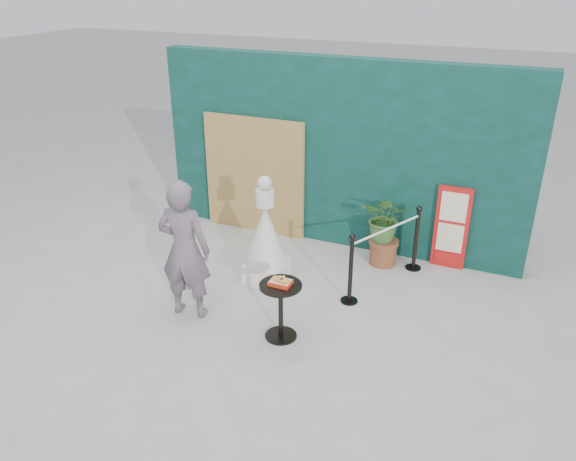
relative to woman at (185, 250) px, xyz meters
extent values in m
plane|color=#ADAAA5|center=(1.02, -0.26, -0.94)|extent=(60.00, 60.00, 0.00)
cube|color=#0A3025|center=(1.02, 2.89, 0.56)|extent=(6.00, 0.30, 3.00)
cube|color=tan|center=(-0.38, 2.68, 0.06)|extent=(1.80, 0.08, 2.00)
imported|color=#655760|center=(0.00, 0.00, 0.00)|extent=(0.74, 0.55, 1.88)
cube|color=red|center=(2.92, 2.70, -0.29)|extent=(0.50, 0.06, 1.30)
cube|color=beige|center=(2.92, 2.67, 0.06)|extent=(0.38, 0.02, 0.45)
cube|color=beige|center=(2.92, 2.67, -0.44)|extent=(0.38, 0.02, 0.45)
cube|color=red|center=(2.92, 2.67, -0.79)|extent=(0.38, 0.02, 0.18)
cube|color=white|center=(0.56, 1.19, -0.79)|extent=(0.54, 0.54, 0.30)
cone|color=white|center=(0.56, 1.19, -0.20)|extent=(0.63, 0.63, 0.89)
cylinder|color=silver|center=(0.56, 1.19, 0.37)|extent=(0.26, 0.26, 0.24)
sphere|color=silver|center=(0.56, 1.19, 0.59)|extent=(0.20, 0.20, 0.20)
cylinder|color=black|center=(1.34, 0.00, -0.93)|extent=(0.40, 0.40, 0.02)
cylinder|color=black|center=(1.34, 0.00, -0.58)|extent=(0.06, 0.06, 0.72)
cylinder|color=black|center=(1.34, 0.00, -0.20)|extent=(0.52, 0.52, 0.03)
cube|color=red|center=(1.34, 0.00, -0.16)|extent=(0.26, 0.19, 0.05)
cube|color=#ED431F|center=(1.34, 0.00, -0.14)|extent=(0.24, 0.17, 0.00)
cube|color=#E09B52|center=(1.30, 0.01, -0.12)|extent=(0.15, 0.14, 0.02)
cube|color=gold|center=(1.39, -0.02, -0.12)|extent=(0.13, 0.13, 0.02)
cone|color=yellow|center=(1.36, 0.05, -0.10)|extent=(0.06, 0.06, 0.06)
cylinder|color=brown|center=(1.99, 2.39, -0.77)|extent=(0.41, 0.41, 0.34)
cylinder|color=brown|center=(1.99, 2.39, -0.57)|extent=(0.46, 0.46, 0.06)
imported|color=#38632A|center=(1.99, 2.39, -0.16)|extent=(0.68, 0.59, 0.75)
cylinder|color=black|center=(1.86, 1.12, -0.93)|extent=(0.24, 0.24, 0.02)
cylinder|color=black|center=(1.86, 1.12, -0.46)|extent=(0.06, 0.06, 0.96)
sphere|color=black|center=(1.86, 1.12, 0.05)|extent=(0.09, 0.09, 0.09)
cylinder|color=black|center=(2.46, 2.42, -0.93)|extent=(0.24, 0.24, 0.02)
cylinder|color=black|center=(2.46, 2.42, -0.46)|extent=(0.06, 0.06, 0.96)
sphere|color=black|center=(2.46, 2.42, 0.05)|extent=(0.09, 0.09, 0.09)
cylinder|color=white|center=(2.16, 1.77, -0.06)|extent=(0.63, 1.31, 0.03)
camera|label=1|loc=(3.77, -5.26, 3.25)|focal=35.00mm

